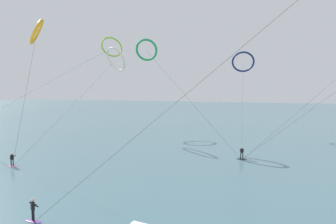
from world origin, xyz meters
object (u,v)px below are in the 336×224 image
at_px(kite_lime, 112,47).
at_px(surfer_magenta, 12,161).
at_px(kite_navy, 243,62).
at_px(kite_emerald, 147,50).
at_px(kite_amber, 37,32).
at_px(surfer_violet, 33,212).
at_px(surfer_charcoal, 242,154).
at_px(kite_ivory, 116,59).

bearing_deg(kite_lime, surfer_magenta, -132.67).
bearing_deg(kite_navy, kite_emerald, 38.18).
height_order(kite_lime, kite_navy, kite_lime).
bearing_deg(kite_amber, kite_lime, 156.96).
distance_m(surfer_violet, kite_emerald, 37.19).
distance_m(kite_lime, kite_navy, 30.68).
height_order(surfer_charcoal, kite_lime, kite_lime).
distance_m(surfer_magenta, surfer_charcoal, 29.54).
xyz_separation_m(surfer_magenta, kite_navy, (24.43, 37.18, 14.58)).
bearing_deg(surfer_magenta, kite_lime, 12.42).
bearing_deg(kite_lime, kite_amber, -124.97).
bearing_deg(surfer_charcoal, kite_emerald, -31.32).
xyz_separation_m(kite_lime, kite_amber, (10.92, -35.03, -3.64)).
relative_size(surfer_magenta, surfer_charcoal, 1.00).
distance_m(kite_amber, kite_navy, 42.44).
bearing_deg(kite_lime, kite_navy, -47.10).
distance_m(surfer_violet, kite_navy, 51.23).
relative_size(kite_ivory, kite_lime, 0.56).
height_order(surfer_magenta, kite_emerald, kite_emerald).
relative_size(surfer_charcoal, kite_lime, 0.04).
bearing_deg(kite_emerald, kite_navy, -144.03).
height_order(kite_ivory, kite_lime, kite_lime).
relative_size(surfer_charcoal, kite_amber, 0.10).
distance_m(surfer_magenta, kite_ivory, 28.49).
bearing_deg(kite_amber, surfer_magenta, -136.95).
bearing_deg(kite_navy, surfer_violet, 72.98).
relative_size(surfer_charcoal, kite_navy, 0.07).
bearing_deg(surfer_charcoal, kite_amber, 28.53).
relative_size(surfer_charcoal, kite_emerald, 0.08).
relative_size(surfer_magenta, kite_amber, 0.10).
xyz_separation_m(kite_amber, kite_navy, (19.34, 37.77, -0.59)).
height_order(surfer_magenta, kite_amber, kite_amber).
height_order(kite_amber, kite_navy, kite_navy).
xyz_separation_m(kite_ivory, kite_lime, (-6.73, 10.03, 4.14)).
bearing_deg(surfer_violet, kite_navy, 105.86).
height_order(surfer_charcoal, kite_ivory, kite_ivory).
height_order(kite_emerald, kite_navy, kite_emerald).
bearing_deg(surfer_charcoal, kite_ivory, -27.90).
distance_m(kite_lime, kite_amber, 36.87).
xyz_separation_m(kite_lime, kite_navy, (30.26, 2.74, -4.23)).
bearing_deg(surfer_magenta, surfer_violet, -125.08).
bearing_deg(surfer_violet, surfer_charcoal, 90.34).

